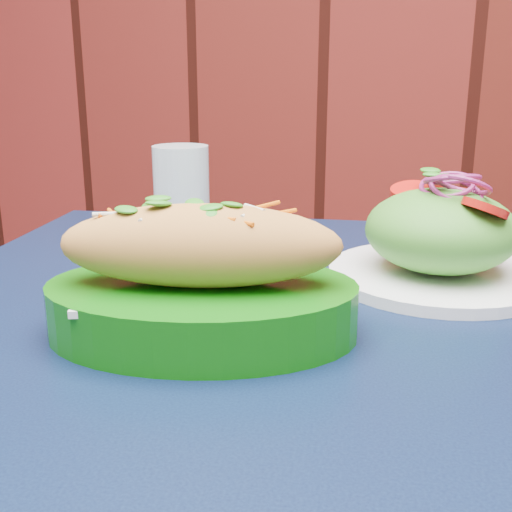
% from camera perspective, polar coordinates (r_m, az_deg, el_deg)
% --- Properties ---
extents(cafe_table, '(0.95, 0.95, 0.75)m').
position_cam_1_polar(cafe_table, '(0.64, 3.42, -12.68)').
color(cafe_table, black).
rests_on(cafe_table, ground).
extents(banh_mi_basket, '(0.31, 0.25, 0.12)m').
position_cam_1_polar(banh_mi_basket, '(0.54, -4.86, -2.27)').
color(banh_mi_basket, '#0D620B').
rests_on(banh_mi_basket, cafe_table).
extents(salad_plate, '(0.23, 0.23, 0.12)m').
position_cam_1_polar(salad_plate, '(0.71, 16.05, 1.52)').
color(salad_plate, white).
rests_on(salad_plate, cafe_table).
extents(water_glass, '(0.08, 0.08, 0.12)m').
position_cam_1_polar(water_glass, '(0.88, -6.64, 5.75)').
color(water_glass, silver).
rests_on(water_glass, cafe_table).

